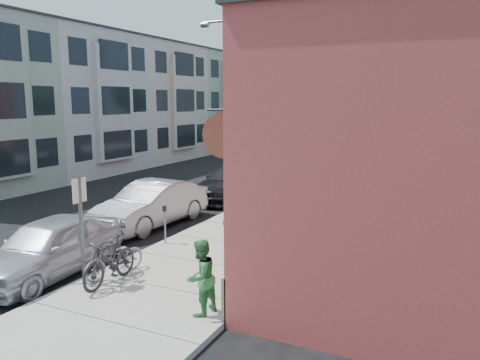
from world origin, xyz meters
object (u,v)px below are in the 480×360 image
at_px(tree_leafy_far, 360,88).
at_px(car_3, 283,166).
at_px(cyclist, 243,203).
at_px(car_1, 152,204).
at_px(patron_green, 201,277).
at_px(car_0, 48,247).
at_px(tree_bare, 281,141).
at_px(sign_post, 81,219).
at_px(utility_pole_near, 255,84).
at_px(parked_bike_b, 115,258).
at_px(car_2, 232,182).
at_px(patio_chair_b, 238,275).
at_px(bus, 289,140).
at_px(parked_bike_a, 110,261).
at_px(parking_meter_near, 165,218).
at_px(tree_leafy_mid, 321,95).
at_px(patron_grey, 277,211).
at_px(patio_chair_a, 240,270).
at_px(parking_meter_far, 265,179).

bearing_deg(tree_leafy_far, car_3, -98.96).
xyz_separation_m(cyclist, car_1, (-3.43, -0.82, -0.21)).
distance_m(patron_green, car_0, 5.09).
distance_m(tree_bare, car_1, 7.75).
xyz_separation_m(sign_post, utility_pole_near, (0.04, 10.56, 3.58)).
height_order(car_0, car_1, car_1).
height_order(utility_pole_near, parked_bike_b, utility_pole_near).
height_order(car_1, car_2, car_1).
bearing_deg(tree_leafy_far, patio_chair_b, -83.78).
bearing_deg(bus, parked_bike_a, -80.33).
distance_m(parked_bike_a, car_1, 6.06).
bearing_deg(sign_post, patio_chair_b, 17.86).
relative_size(parking_meter_near, utility_pole_near, 0.12).
distance_m(tree_leafy_mid, car_3, 4.90).
bearing_deg(parked_bike_b, tree_leafy_far, 102.09).
bearing_deg(tree_leafy_mid, tree_leafy_far, 90.00).
bearing_deg(patron_grey, bus, -179.32).
xyz_separation_m(parking_meter_near, tree_leafy_far, (0.55, 27.58, 4.73)).
bearing_deg(patio_chair_a, patio_chair_b, -62.72).
xyz_separation_m(tree_bare, tree_leafy_far, (0.00, 18.50, 2.93)).
relative_size(parking_meter_near, parked_bike_b, 0.68).
bearing_deg(patio_chair_b, tree_leafy_far, 98.55).
relative_size(parking_meter_far, car_0, 0.26).
xyz_separation_m(parked_bike_a, car_0, (-2.15, 0.03, 0.06)).
height_order(tree_bare, parked_bike_a, tree_bare).
relative_size(car_3, bus, 0.51).
distance_m(parked_bike_b, car_1, 5.54).
xyz_separation_m(tree_leafy_mid, parked_bike_b, (-0.09, -18.97, -4.38)).
xyz_separation_m(utility_pole_near, car_1, (-2.10, -4.83, -4.57)).
height_order(patron_green, car_3, patron_green).
xyz_separation_m(patron_grey, car_0, (-4.36, -5.83, -0.19)).
distance_m(patron_grey, car_1, 4.90).
xyz_separation_m(patron_grey, patron_green, (0.70, -6.36, -0.02)).
distance_m(parking_meter_near, car_3, 14.96).
xyz_separation_m(patio_chair_a, car_1, (-5.68, 4.21, 0.25)).
height_order(patio_chair_b, car_3, car_3).
xyz_separation_m(tree_leafy_mid, car_0, (-2.00, -19.40, -4.21)).
bearing_deg(car_2, bus, 103.68).
distance_m(tree_bare, bus, 18.42).
xyz_separation_m(parked_bike_b, bus, (-5.64, 29.49, 0.70)).
bearing_deg(parking_meter_near, parked_bike_b, -81.25).
bearing_deg(patron_green, cyclist, -152.08).
bearing_deg(tree_leafy_far, cyclist, -87.88).
distance_m(sign_post, car_0, 1.89).
relative_size(parking_meter_near, patio_chair_b, 1.41).
distance_m(utility_pole_near, patio_chair_a, 10.85).
bearing_deg(sign_post, tree_leafy_mid, 88.69).
relative_size(parking_meter_far, parked_bike_a, 0.63).
bearing_deg(tree_bare, patio_chair_b, -74.22).
bearing_deg(parking_meter_near, patio_chair_b, -33.32).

